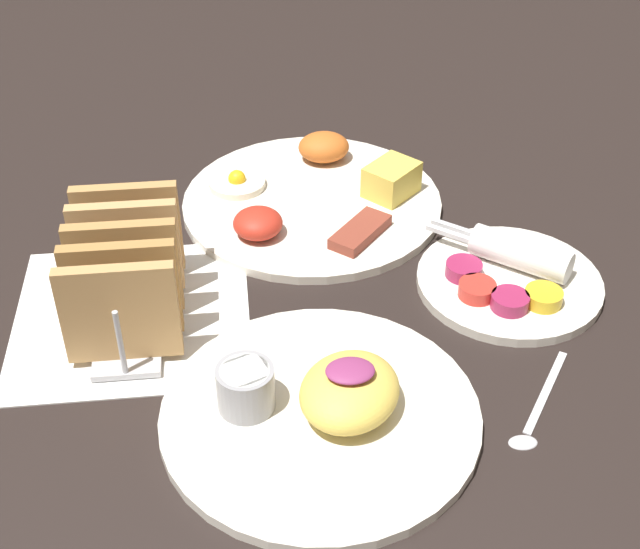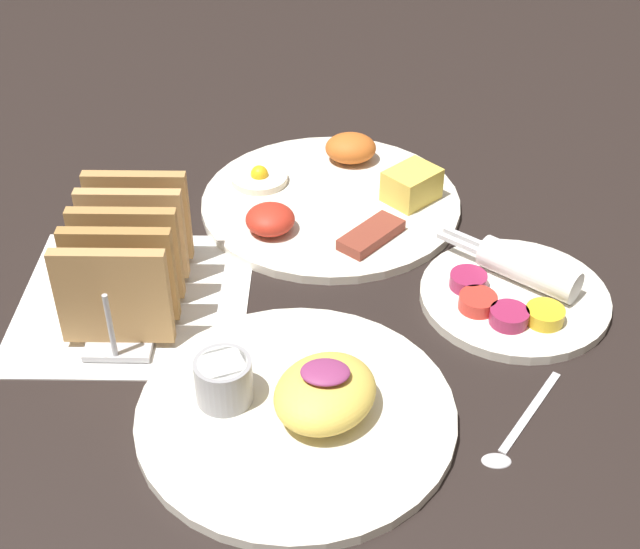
{
  "view_description": "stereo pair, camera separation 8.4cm",
  "coord_description": "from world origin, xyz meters",
  "views": [
    {
      "loc": [
        -0.09,
        -0.64,
        0.54
      ],
      "look_at": [
        -0.02,
        0.03,
        0.03
      ],
      "focal_mm": 50.0,
      "sensor_mm": 36.0,
      "label": 1
    },
    {
      "loc": [
        -0.01,
        -0.64,
        0.54
      ],
      "look_at": [
        -0.02,
        0.03,
        0.03
      ],
      "focal_mm": 50.0,
      "sensor_mm": 36.0,
      "label": 2
    }
  ],
  "objects": [
    {
      "name": "teaspoon",
      "position": [
        0.14,
        -0.14,
        0.0
      ],
      "size": [
        0.08,
        0.11,
        0.01
      ],
      "color": "silver",
      "rests_on": "ground_plane"
    },
    {
      "name": "ground_plane",
      "position": [
        0.0,
        0.0,
        0.0
      ],
      "size": [
        3.0,
        3.0,
        0.0
      ],
      "primitive_type": "plane",
      "color": "black"
    },
    {
      "name": "plate_breakfast",
      "position": [
        -0.01,
        0.2,
        0.01
      ],
      "size": [
        0.29,
        0.29,
        0.05
      ],
      "color": "silver",
      "rests_on": "ground_plane"
    },
    {
      "name": "plate_condiments",
      "position": [
        0.17,
        0.03,
        0.01
      ],
      "size": [
        0.18,
        0.18,
        0.04
      ],
      "color": "silver",
      "rests_on": "ground_plane"
    },
    {
      "name": "toast_rack",
      "position": [
        -0.2,
        0.03,
        0.05
      ],
      "size": [
        0.1,
        0.18,
        0.1
      ],
      "color": "#B7B7BC",
      "rests_on": "ground_plane"
    },
    {
      "name": "napkin_flat",
      "position": [
        -0.2,
        0.03,
        0.0
      ],
      "size": [
        0.22,
        0.22,
        0.0
      ],
      "color": "white",
      "rests_on": "ground_plane"
    },
    {
      "name": "plate_foreground",
      "position": [
        -0.04,
        -0.12,
        0.01
      ],
      "size": [
        0.27,
        0.27,
        0.06
      ],
      "color": "silver",
      "rests_on": "ground_plane"
    }
  ]
}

